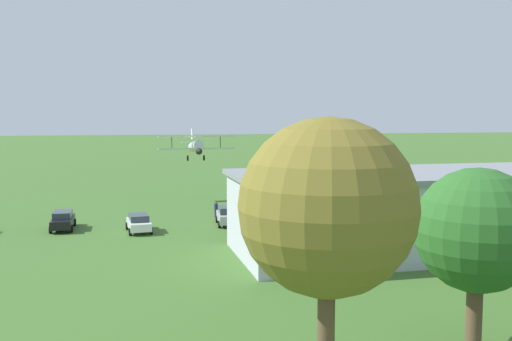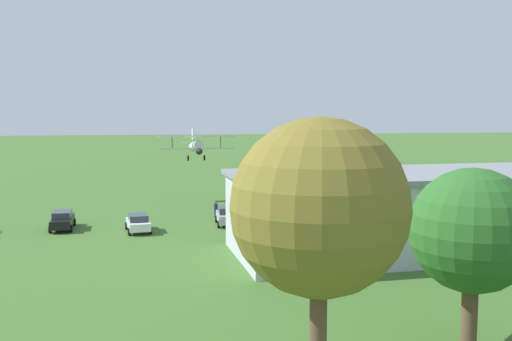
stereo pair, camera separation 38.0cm
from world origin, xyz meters
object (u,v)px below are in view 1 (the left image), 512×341
biplane (196,145)px  person_walking_on_apron (279,210)px  tree_behind_hangar_left (328,208)px  person_by_parked_cars (216,210)px  car_silver (228,216)px  hangar (418,211)px  car_black (63,220)px  car_white (139,223)px  person_crossing_taxiway (414,201)px  person_at_fence_line (351,203)px  car_yellow (471,206)px  windsock (282,141)px  tree_at_field_edge (477,231)px

biplane → person_walking_on_apron: size_ratio=5.14×
person_walking_on_apron → tree_behind_hangar_left: tree_behind_hangar_left is taller
biplane → tree_behind_hangar_left: (-0.29, 50.27, 0.74)m
biplane → person_by_parked_cars: size_ratio=5.80×
person_walking_on_apron → car_silver: bearing=21.2°
car_silver → tree_behind_hangar_left: 34.93m
hangar → car_black: 30.20m
car_white → car_black: bearing=-19.2°
person_crossing_taxiway → person_walking_on_apron: size_ratio=1.00×
person_at_fence_line → car_white: bearing=17.5°
car_yellow → person_by_parked_cars: size_ratio=2.93×
windsock → car_white: bearing=58.9°
car_white → tree_at_field_edge: bearing=117.6°
tree_behind_hangar_left → windsock: bearing=-101.7°
car_white → tree_behind_hangar_left: bearing=101.5°
hangar → car_yellow: (-12.14, -13.24, -2.11)m
person_by_parked_cars → person_crossing_taxiway: bearing=-177.1°
hangar → tree_behind_hangar_left: tree_behind_hangar_left is taller
person_at_fence_line → person_walking_on_apron: bearing=20.1°
person_crossing_taxiway → tree_behind_hangar_left: tree_behind_hangar_left is taller
biplane → tree_at_field_edge: biplane is taller
person_walking_on_apron → person_by_parked_cars: person_walking_on_apron is taller
person_by_parked_cars → car_yellow: bearing=172.8°
person_by_parked_cars → windsock: size_ratio=0.22×
car_yellow → person_crossing_taxiway: 5.94m
car_silver → car_white: bearing=12.2°
hangar → tree_behind_hangar_left: size_ratio=2.78×
car_white → person_crossing_taxiway: 29.48m
person_at_fence_line → tree_at_field_edge: bearing=78.9°
car_silver → car_black: 14.59m
car_black → person_walking_on_apron: person_walking_on_apron is taller
car_yellow → person_at_fence_line: (11.18, -4.16, -0.03)m
car_black → windsock: 41.95m
hangar → car_yellow: bearing=-132.5°
car_white → car_black: car_black is taller
car_white → tree_at_field_edge: size_ratio=0.52×
car_white → person_walking_on_apron: 13.76m
biplane → person_at_fence_line: biplane is taller
person_crossing_taxiway → car_silver: bearing=14.2°
person_at_fence_line → car_silver: bearing=20.5°
car_white → person_by_parked_cars: person_by_parked_cars is taller
person_at_fence_line → person_crossing_taxiway: 7.06m
car_black → person_crossing_taxiway: (-35.25, -4.65, 0.02)m
car_white → person_walking_on_apron: bearing=-164.1°
car_black → tree_behind_hangar_left: (-13.23, 34.91, 6.33)m
car_silver → car_black: (14.58, -0.57, -0.02)m
windsock → car_silver: bearing=68.8°
car_silver → person_by_parked_cars: bearing=-81.5°
biplane → car_silver: bearing=95.9°
car_yellow → car_silver: size_ratio=1.13×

